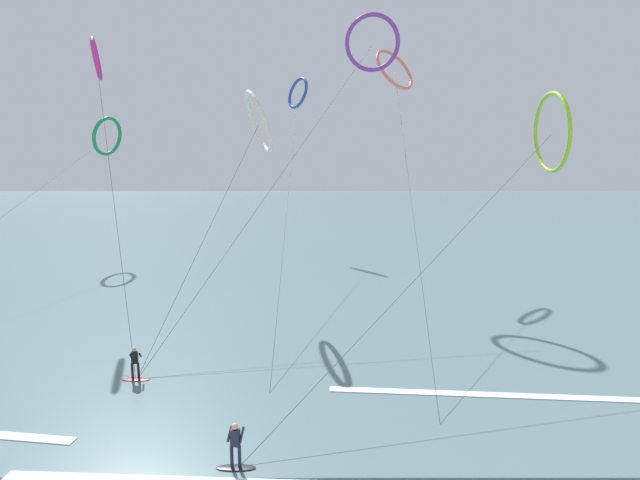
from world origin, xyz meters
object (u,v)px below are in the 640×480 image
(surfer_charcoal, at_px, (237,449))
(kite_magenta, at_px, (99,59))
(kite_ivory, at_px, (261,122))
(kite_lime, at_px, (553,133))
(kite_coral, at_px, (397,70))
(kite_violet, at_px, (374,43))
(kite_emerald, at_px, (109,136))
(surfer_crimson, at_px, (137,365))
(kite_cobalt, at_px, (300,93))

(surfer_charcoal, distance_m, kite_magenta, 33.08)
(surfer_charcoal, relative_size, kite_ivory, 0.10)
(kite_magenta, relative_size, kite_ivory, 1.25)
(kite_lime, bearing_deg, kite_coral, 23.86)
(kite_violet, distance_m, kite_emerald, 32.00)
(kite_magenta, xyz_separation_m, kite_lime, (32.45, -7.59, -6.20))
(kite_coral, relative_size, kite_violet, 1.43)
(surfer_crimson, relative_size, surfer_charcoal, 1.00)
(surfer_charcoal, bearing_deg, kite_magenta, -50.18)
(surfer_crimson, bearing_deg, kite_ivory, 55.87)
(surfer_crimson, xyz_separation_m, kite_magenta, (-8.39, 16.55, 18.10))
(kite_lime, height_order, kite_violet, kite_violet)
(kite_cobalt, relative_size, kite_emerald, 1.12)
(kite_ivory, relative_size, kite_violet, 0.69)
(kite_ivory, height_order, kite_lime, kite_ivory)
(surfer_crimson, height_order, kite_violet, kite_violet)
(kite_ivory, bearing_deg, kite_violet, -66.17)
(kite_magenta, height_order, kite_ivory, kite_magenta)
(kite_coral, relative_size, kite_emerald, 0.85)
(kite_coral, relative_size, kite_magenta, 1.66)
(surfer_crimson, distance_m, kite_ivory, 19.55)
(surfer_charcoal, distance_m, kite_lime, 26.73)
(surfer_crimson, height_order, surfer_charcoal, same)
(surfer_charcoal, height_order, kite_coral, kite_coral)
(kite_magenta, bearing_deg, kite_violet, -96.60)
(kite_cobalt, distance_m, kite_emerald, 23.83)
(kite_cobalt, relative_size, kite_violet, 1.89)
(kite_coral, distance_m, kite_violet, 6.35)
(surfer_crimson, height_order, kite_magenta, kite_magenta)
(surfer_crimson, relative_size, kite_violet, 0.07)
(surfer_charcoal, xyz_separation_m, kite_violet, (7.55, 28.66, 20.59))
(kite_lime, xyz_separation_m, kite_violet, (-10.31, 12.73, 8.68))
(surfer_crimson, distance_m, kite_cobalt, 46.03)
(kite_magenta, bearing_deg, surfer_crimson, -172.78)
(surfer_charcoal, height_order, kite_emerald, kite_emerald)
(surfer_crimson, distance_m, kite_violet, 32.92)
(surfer_crimson, distance_m, kite_magenta, 25.93)
(kite_cobalt, bearing_deg, surfer_crimson, -43.41)
(surfer_crimson, relative_size, kite_coral, 0.05)
(kite_magenta, height_order, kite_violet, kite_violet)
(kite_violet, bearing_deg, kite_ivory, 55.05)
(kite_cobalt, bearing_deg, kite_magenta, -65.39)
(kite_coral, height_order, kite_lime, kite_coral)
(kite_ivory, bearing_deg, kite_emerald, 29.20)
(surfer_crimson, relative_size, kite_emerald, 0.04)
(kite_magenta, relative_size, kite_lime, 1.11)
(surfer_crimson, bearing_deg, kite_coral, 42.73)
(surfer_crimson, xyz_separation_m, kite_violet, (13.75, 21.69, 20.59))
(surfer_crimson, distance_m, kite_coral, 37.35)
(surfer_crimson, distance_m, kite_lime, 28.30)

